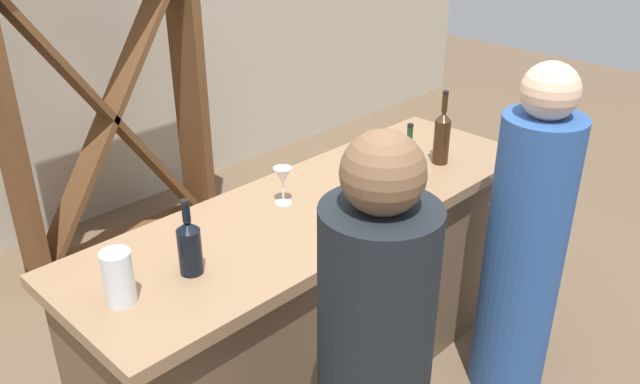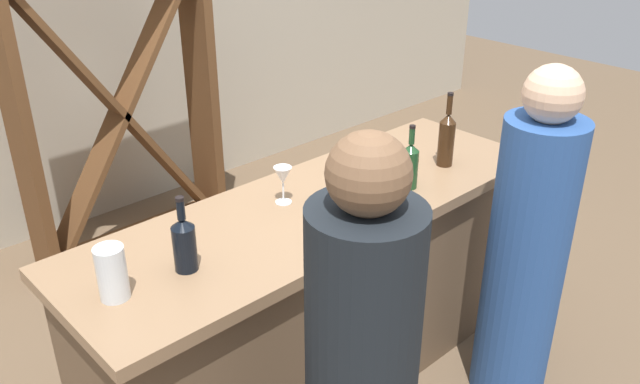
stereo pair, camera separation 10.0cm
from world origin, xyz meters
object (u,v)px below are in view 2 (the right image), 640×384
wine_bottle_second_left_olive_green (410,164)px  wine_glass_near_center (384,149)px  wine_bottle_center_amber_brown (446,138)px  wine_glass_near_right (283,177)px  person_left_guest (526,255)px  water_pitcher (112,273)px  wine_rack (120,113)px  wine_glass_near_left (376,160)px  wine_bottle_leftmost_near_black (184,243)px

wine_bottle_second_left_olive_green → wine_glass_near_center: (0.04, 0.18, 0.00)m
wine_bottle_center_amber_brown → wine_glass_near_right: 0.80m
person_left_guest → water_pitcher: bearing=50.7°
wine_rack → person_left_guest: wine_rack is taller
wine_glass_near_left → person_left_guest: 0.73m
wine_bottle_leftmost_near_black → water_pitcher: 0.25m
wine_glass_near_left → wine_glass_near_right: 0.40m
wine_bottle_leftmost_near_black → wine_glass_near_right: wine_bottle_leftmost_near_black is taller
wine_bottle_second_left_olive_green → wine_glass_near_left: (-0.11, 0.09, 0.02)m
wine_glass_near_left → person_left_guest: size_ratio=0.12×
wine_bottle_second_left_olive_green → wine_glass_near_center: 0.19m
wine_bottle_leftmost_near_black → wine_rack: bearing=69.5°
wine_glass_near_right → wine_rack: bearing=87.0°
wine_glass_near_center → wine_bottle_leftmost_near_black: bearing=-175.7°
wine_bottle_leftmost_near_black → wine_glass_near_left: wine_bottle_leftmost_near_black is taller
wine_glass_near_left → wine_glass_near_center: wine_glass_near_left is taller
wine_glass_near_center → wine_bottle_center_amber_brown: bearing=-29.4°
wine_glass_near_left → wine_glass_near_right: size_ratio=1.13×
water_pitcher → person_left_guest: 1.63m
wine_bottle_center_amber_brown → wine_glass_near_center: (-0.25, 0.14, -0.02)m
wine_glass_near_left → wine_glass_near_right: bearing=156.5°
wine_glass_near_left → wine_glass_near_center: size_ratio=1.12×
wine_bottle_leftmost_near_black → water_pitcher: wine_bottle_leftmost_near_black is taller
wine_rack → wine_bottle_second_left_olive_green: (0.40, -1.80, 0.15)m
wine_glass_near_center → wine_glass_near_right: bearing=172.4°
wine_rack → person_left_guest: bearing=-75.1°
wine_rack → wine_bottle_second_left_olive_green: bearing=-77.5°
wine_bottle_center_amber_brown → wine_glass_near_center: size_ratio=2.15×
wine_rack → wine_bottle_second_left_olive_green: wine_rack is taller
wine_glass_near_right → person_left_guest: bearing=-46.4°
wine_bottle_leftmost_near_black → wine_bottle_second_left_olive_green: 1.04m
wine_bottle_center_amber_brown → person_left_guest: person_left_guest is taller
wine_bottle_center_amber_brown → water_pitcher: wine_bottle_center_amber_brown is taller
wine_bottle_leftmost_near_black → water_pitcher: (-0.25, 0.02, -0.01)m
wine_bottle_leftmost_near_black → wine_bottle_second_left_olive_green: size_ratio=0.98×
wine_glass_near_left → wine_bottle_second_left_olive_green: bearing=-39.9°
wine_glass_near_right → water_pitcher: water_pitcher is taller
wine_rack → wine_bottle_leftmost_near_black: bearing=-110.5°
wine_glass_near_right → wine_glass_near_left: bearing=-23.5°
wine_bottle_leftmost_near_black → wine_glass_near_right: size_ratio=1.74×
wine_glass_near_right → person_left_guest: (0.69, -0.72, -0.32)m
wine_bottle_second_left_olive_green → water_pitcher: size_ratio=1.53×
wine_glass_near_left → water_pitcher: bearing=178.7°
wine_rack → wine_glass_near_center: size_ratio=10.81×
wine_rack → wine_glass_near_center: wine_rack is taller
wine_rack → wine_glass_near_right: wine_rack is taller
wine_glass_near_center → water_pitcher: bearing=-177.2°
wine_glass_near_center → wine_glass_near_left: bearing=-148.9°
wine_glass_near_center → wine_glass_near_right: (-0.52, 0.07, 0.01)m
water_pitcher → wine_bottle_leftmost_near_black: bearing=-3.5°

